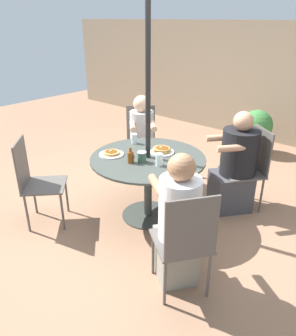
{
  "coord_description": "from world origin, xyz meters",
  "views": [
    {
      "loc": [
        2.05,
        -2.35,
        2.03
      ],
      "look_at": [
        0.0,
        0.0,
        0.58
      ],
      "focal_mm": 35.0,
      "sensor_mm": 36.0,
      "label": 1
    }
  ],
  "objects_px": {
    "diner_south": "(235,167)",
    "patio_chair_north": "(35,178)",
    "patio_table": "(148,169)",
    "syrup_bottle": "(131,157)",
    "drinking_glass_a": "(159,160)",
    "pancake_plate_a": "(111,154)",
    "pancake_plate_b": "(182,166)",
    "potted_shrub": "(256,129)",
    "drinking_glass_b": "(134,139)",
    "diner_east": "(178,225)",
    "patio_chair_south": "(250,165)",
    "patio_chair_west": "(141,137)",
    "patio_chair_east": "(185,239)",
    "pancake_plate_c": "(162,151)",
    "diner_west": "(142,141)",
    "coffee_cup": "(142,157)"
  },
  "relations": [
    {
      "from": "pancake_plate_c",
      "to": "drinking_glass_a",
      "type": "bearing_deg",
      "value": -56.11
    },
    {
      "from": "drinking_glass_b",
      "to": "syrup_bottle",
      "type": "bearing_deg",
      "value": -50.25
    },
    {
      "from": "patio_table",
      "to": "syrup_bottle",
      "type": "height_order",
      "value": "syrup_bottle"
    },
    {
      "from": "drinking_glass_a",
      "to": "pancake_plate_a",
      "type": "bearing_deg",
      "value": -167.29
    },
    {
      "from": "pancake_plate_c",
      "to": "patio_chair_north",
      "type": "bearing_deg",
      "value": -128.64
    },
    {
      "from": "pancake_plate_b",
      "to": "potted_shrub",
      "type": "height_order",
      "value": "pancake_plate_b"
    },
    {
      "from": "patio_chair_east",
      "to": "patio_chair_north",
      "type": "bearing_deg",
      "value": 131.02
    },
    {
      "from": "syrup_bottle",
      "to": "potted_shrub",
      "type": "height_order",
      "value": "syrup_bottle"
    },
    {
      "from": "patio_chair_south",
      "to": "pancake_plate_b",
      "type": "relative_size",
      "value": 3.64
    },
    {
      "from": "pancake_plate_c",
      "to": "potted_shrub",
      "type": "distance_m",
      "value": 2.42
    },
    {
      "from": "patio_chair_south",
      "to": "syrup_bottle",
      "type": "distance_m",
      "value": 1.39
    },
    {
      "from": "diner_south",
      "to": "pancake_plate_a",
      "type": "relative_size",
      "value": 4.45
    },
    {
      "from": "drinking_glass_a",
      "to": "potted_shrub",
      "type": "bearing_deg",
      "value": 93.47
    },
    {
      "from": "diner_west",
      "to": "coffee_cup",
      "type": "distance_m",
      "value": 1.14
    },
    {
      "from": "patio_chair_north",
      "to": "patio_chair_south",
      "type": "distance_m",
      "value": 2.33
    },
    {
      "from": "patio_chair_east",
      "to": "patio_chair_south",
      "type": "height_order",
      "value": "same"
    },
    {
      "from": "patio_table",
      "to": "drinking_glass_b",
      "type": "xyz_separation_m",
      "value": [
        -0.39,
        0.2,
        0.19
      ]
    },
    {
      "from": "diner_west",
      "to": "pancake_plate_c",
      "type": "bearing_deg",
      "value": 100.15
    },
    {
      "from": "pancake_plate_a",
      "to": "pancake_plate_b",
      "type": "distance_m",
      "value": 0.78
    },
    {
      "from": "patio_chair_west",
      "to": "potted_shrub",
      "type": "xyz_separation_m",
      "value": [
        0.89,
        1.77,
        -0.13
      ]
    },
    {
      "from": "patio_chair_east",
      "to": "diner_south",
      "type": "relative_size",
      "value": 0.82
    },
    {
      "from": "patio_chair_east",
      "to": "patio_chair_south",
      "type": "distance_m",
      "value": 1.61
    },
    {
      "from": "patio_chair_north",
      "to": "coffee_cup",
      "type": "relative_size",
      "value": 8.56
    },
    {
      "from": "diner_east",
      "to": "patio_chair_south",
      "type": "distance_m",
      "value": 1.49
    },
    {
      "from": "diner_south",
      "to": "diner_west",
      "type": "bearing_deg",
      "value": 41.82
    },
    {
      "from": "pancake_plate_a",
      "to": "drinking_glass_b",
      "type": "distance_m",
      "value": 0.42
    },
    {
      "from": "drinking_glass_a",
      "to": "potted_shrub",
      "type": "xyz_separation_m",
      "value": [
        -0.16,
        2.67,
        -0.38
      ]
    },
    {
      "from": "patio_chair_west",
      "to": "potted_shrub",
      "type": "relative_size",
      "value": 1.33
    },
    {
      "from": "pancake_plate_a",
      "to": "syrup_bottle",
      "type": "xyz_separation_m",
      "value": [
        0.29,
        -0.01,
        0.05
      ]
    },
    {
      "from": "patio_table",
      "to": "potted_shrub",
      "type": "bearing_deg",
      "value": 88.75
    },
    {
      "from": "patio_chair_north",
      "to": "patio_chair_south",
      "type": "relative_size",
      "value": 1.0
    },
    {
      "from": "diner_west",
      "to": "potted_shrub",
      "type": "bearing_deg",
      "value": -157.68
    },
    {
      "from": "patio_chair_south",
      "to": "potted_shrub",
      "type": "relative_size",
      "value": 1.33
    },
    {
      "from": "diner_south",
      "to": "patio_chair_north",
      "type": "bearing_deg",
      "value": 87.34
    },
    {
      "from": "potted_shrub",
      "to": "diner_south",
      "type": "bearing_deg",
      "value": -72.91
    },
    {
      "from": "diner_south",
      "to": "drinking_glass_b",
      "type": "distance_m",
      "value": 1.18
    },
    {
      "from": "patio_chair_east",
      "to": "pancake_plate_a",
      "type": "height_order",
      "value": "patio_chair_east"
    },
    {
      "from": "diner_east",
      "to": "potted_shrub",
      "type": "relative_size",
      "value": 1.64
    },
    {
      "from": "diner_south",
      "to": "pancake_plate_c",
      "type": "xyz_separation_m",
      "value": [
        -0.58,
        -0.59,
        0.22
      ]
    },
    {
      "from": "diner_west",
      "to": "potted_shrub",
      "type": "distance_m",
      "value": 2.04
    },
    {
      "from": "patio_chair_south",
      "to": "pancake_plate_c",
      "type": "height_order",
      "value": "patio_chair_south"
    },
    {
      "from": "patio_chair_north",
      "to": "diner_south",
      "type": "distance_m",
      "value": 2.15
    },
    {
      "from": "pancake_plate_a",
      "to": "pancake_plate_b",
      "type": "xyz_separation_m",
      "value": [
        0.75,
        0.22,
        0.01
      ]
    },
    {
      "from": "drinking_glass_a",
      "to": "drinking_glass_b",
      "type": "bearing_deg",
      "value": 154.37
    },
    {
      "from": "patio_table",
      "to": "patio_chair_east",
      "type": "distance_m",
      "value": 1.17
    },
    {
      "from": "patio_table",
      "to": "drinking_glass_a",
      "type": "height_order",
      "value": "drinking_glass_a"
    },
    {
      "from": "patio_chair_west",
      "to": "drinking_glass_b",
      "type": "xyz_separation_m",
      "value": [
        0.45,
        -0.61,
        0.24
      ]
    },
    {
      "from": "diner_west",
      "to": "patio_table",
      "type": "bearing_deg",
      "value": 90.0
    },
    {
      "from": "patio_chair_west",
      "to": "pancake_plate_b",
      "type": "bearing_deg",
      "value": 101.77
    },
    {
      "from": "pancake_plate_c",
      "to": "pancake_plate_b",
      "type": "bearing_deg",
      "value": -24.37
    }
  ]
}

